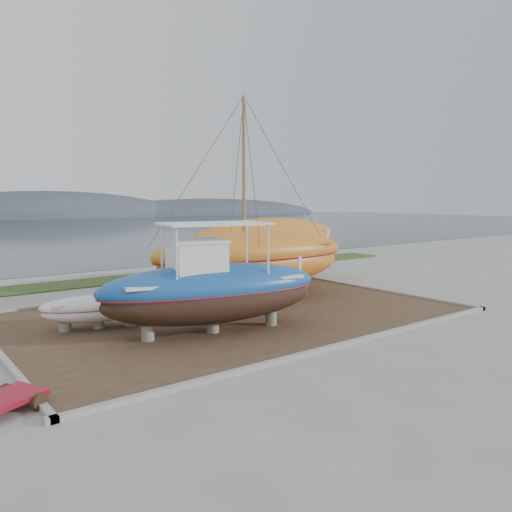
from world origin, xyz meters
TOP-DOWN VIEW (x-y plane):
  - ground at (0.00, 0.00)m, footprint 140.00×140.00m
  - dirt_patch at (0.00, 4.00)m, footprint 18.00×12.00m
  - curb_frame at (0.00, 4.00)m, footprint 18.60×12.60m
  - grass_strip at (0.00, 15.50)m, footprint 44.00×3.00m
  - blue_caique at (-2.40, 1.89)m, footprint 8.63×4.15m
  - white_dinghy at (-5.49, 5.01)m, footprint 4.36×2.60m
  - orange_sailboat at (2.19, 5.46)m, footprint 10.44×3.94m
  - orange_bare_hull at (5.97, 8.93)m, footprint 11.53×4.95m
  - red_trailer at (-9.92, -0.87)m, footprint 2.98×2.30m

SIDE VIEW (x-z plane):
  - ground at x=0.00m, z-range 0.00..0.00m
  - dirt_patch at x=0.00m, z-range 0.00..0.06m
  - grass_strip at x=0.00m, z-range 0.00..0.08m
  - curb_frame at x=0.00m, z-range 0.00..0.15m
  - red_trailer at x=-9.92m, z-range 0.00..0.38m
  - white_dinghy at x=-5.49m, z-range 0.06..1.29m
  - orange_bare_hull at x=5.97m, z-range 0.06..3.72m
  - blue_caique at x=-2.40m, z-range 0.06..4.05m
  - orange_sailboat at x=2.19m, z-range 0.06..9.49m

